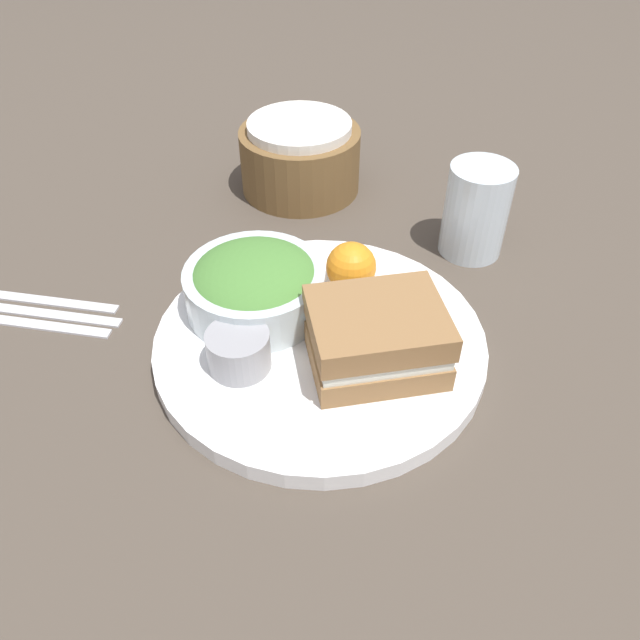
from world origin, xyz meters
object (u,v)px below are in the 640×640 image
at_px(sandwich, 376,337).
at_px(dressing_cup, 239,350).
at_px(plate, 320,342).
at_px(salad_bowl, 255,284).
at_px(fork, 34,323).
at_px(bread_basket, 300,157).
at_px(knife, 43,312).
at_px(drink_glass, 476,211).
at_px(spoon, 51,301).

relative_size(sandwich, dressing_cup, 2.50).
bearing_deg(plate, salad_bowl, 156.54).
relative_size(plate, salad_bowl, 2.29).
distance_m(sandwich, fork, 0.35).
height_order(bread_basket, knife, bread_basket).
height_order(dressing_cup, fork, dressing_cup).
distance_m(dressing_cup, fork, 0.23).
distance_m(bread_basket, fork, 0.38).
bearing_deg(sandwich, bread_basket, 112.56).
bearing_deg(fork, bread_basket, -123.91).
xyz_separation_m(plate, bread_basket, (-0.08, 0.30, 0.04)).
bearing_deg(drink_glass, knife, -156.10).
relative_size(plate, dressing_cup, 5.54).
xyz_separation_m(drink_glass, knife, (-0.43, -0.19, -0.05)).
distance_m(plate, salad_bowl, 0.08).
xyz_separation_m(sandwich, knife, (-0.35, 0.03, -0.05)).
distance_m(drink_glass, fork, 0.48).
height_order(sandwich, salad_bowl, same).
distance_m(drink_glass, bread_basket, 0.24).
xyz_separation_m(bread_basket, fork, (-0.21, -0.31, -0.04)).
xyz_separation_m(plate, salad_bowl, (-0.07, 0.03, 0.04)).
xyz_separation_m(dressing_cup, spoon, (-0.23, 0.07, -0.03)).
bearing_deg(fork, drink_glass, -153.94).
distance_m(plate, knife, 0.29).
xyz_separation_m(plate, dressing_cup, (-0.06, -0.05, 0.03)).
bearing_deg(knife, plate, 180.00).
distance_m(drink_glass, spoon, 0.47).
xyz_separation_m(dressing_cup, bread_basket, (-0.01, 0.35, 0.01)).
relative_size(sandwich, spoon, 0.97).
bearing_deg(salad_bowl, knife, -172.49).
xyz_separation_m(fork, knife, (0.00, 0.02, 0.00)).
relative_size(salad_bowl, drink_glass, 1.31).
distance_m(sandwich, bread_basket, 0.35).
distance_m(salad_bowl, drink_glass, 0.27).
xyz_separation_m(salad_bowl, drink_glass, (0.21, 0.16, 0.01)).
bearing_deg(drink_glass, fork, -154.14).
height_order(salad_bowl, dressing_cup, salad_bowl).
bearing_deg(salad_bowl, fork, -167.97).
height_order(plate, knife, plate).
relative_size(bread_basket, knife, 0.90).
bearing_deg(dressing_cup, salad_bowl, 93.73).
bearing_deg(bread_basket, spoon, -127.40).
relative_size(dressing_cup, drink_glass, 0.54).
bearing_deg(bread_basket, fork, -124.11).
relative_size(bread_basket, spoon, 1.05).
bearing_deg(knife, sandwich, 175.96).
height_order(knife, spoon, same).
distance_m(plate, spoon, 0.29).
xyz_separation_m(drink_glass, bread_basket, (-0.22, 0.10, -0.01)).
height_order(drink_glass, bread_basket, drink_glass).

